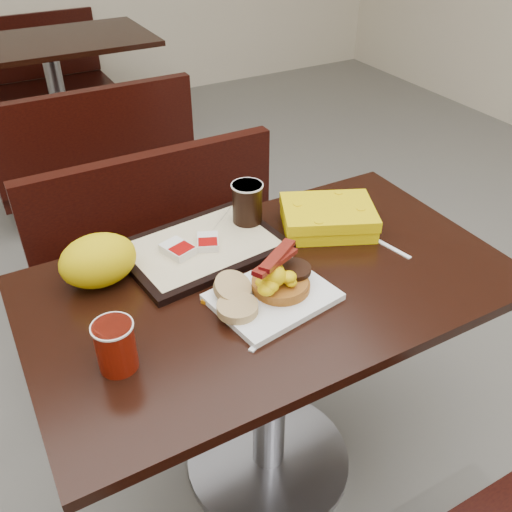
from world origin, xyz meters
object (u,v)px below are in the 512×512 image
table_near (270,383)px  paper_bag (98,260)px  pancake_stack (281,283)px  tray (202,247)px  bench_far_s (91,146)px  bench_near_n (177,262)px  fork (264,337)px  platter (273,297)px  bench_far_n (37,74)px  clamshell (328,217)px  knife (388,246)px  coffee_cup_far (247,203)px  coffee_cup_near (116,346)px  table_far (59,103)px  hashbrown_sleeve_right (208,242)px  hashbrown_sleeve_left (178,249)px

table_near → paper_bag: (-0.37, 0.20, 0.44)m
pancake_stack → tray: 0.27m
bench_far_s → paper_bag: bearing=-102.3°
bench_near_n → fork: fork is taller
fork → platter: bearing=23.0°
bench_far_n → platter: size_ratio=3.65×
clamshell → platter: bearing=-121.5°
tray → clamshell: clamshell is taller
tray → platter: bearing=-83.6°
platter → paper_bag: (-0.34, 0.27, 0.06)m
pancake_stack → knife: 0.36m
coffee_cup_far → fork: bearing=-113.9°
table_near → pancake_stack: 0.41m
coffee_cup_far → bench_near_n: bearing=98.4°
table_near → coffee_cup_near: (-0.42, -0.10, 0.43)m
pancake_stack → fork: bearing=-134.4°
paper_bag → table_far: bearing=81.2°
table_far → coffee_cup_far: coffee_cup_far is taller
table_far → paper_bag: (-0.37, -2.40, 0.44)m
paper_bag → hashbrown_sleeve_right: bearing=-1.2°
bench_near_n → paper_bag: 0.77m
table_near → pancake_stack: size_ratio=8.53×
paper_bag → clamshell: bearing=-5.9°
tray → clamshell: size_ratio=1.62×
bench_far_n → platter: (-0.04, -3.37, 0.40)m
fork → hashbrown_sleeve_right: (0.04, 0.36, 0.03)m
coffee_cup_far → coffee_cup_near: bearing=-144.6°
bench_far_s → coffee_cup_near: (-0.42, -2.00, 0.45)m
fork → tray: size_ratio=0.35×
pancake_stack → coffee_cup_near: (-0.41, -0.04, 0.03)m
table_near → knife: (0.35, -0.02, 0.38)m
platter → bench_far_n: bearing=80.3°
coffee_cup_near → platter: bearing=4.5°
bench_far_s → knife: (0.35, -1.92, 0.39)m
bench_near_n → hashbrown_sleeve_left: (-0.17, -0.50, 0.42)m
pancake_stack → hashbrown_sleeve_right: bearing=107.3°
table_far → bench_far_s: size_ratio=1.20×
hashbrown_sleeve_right → clamshell: bearing=14.0°
knife → paper_bag: 0.76m
table_near → coffee_cup_near: size_ratio=10.68×
table_near → coffee_cup_near: 0.61m
platter → coffee_cup_far: (0.10, 0.32, 0.07)m
table_far → bench_far_s: table_far is taller
bench_far_n → coffee_cup_near: size_ratio=8.90×
bench_far_s → knife: 1.99m
table_far → hashbrown_sleeve_right: size_ratio=15.93×
platter → table_near: bearing=52.4°
fork → clamshell: clamshell is taller
table_near → bench_far_s: bearing=90.0°
paper_bag → table_near: bearing=-28.2°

